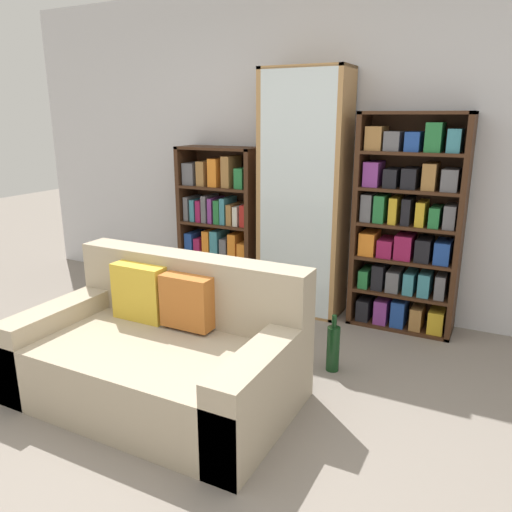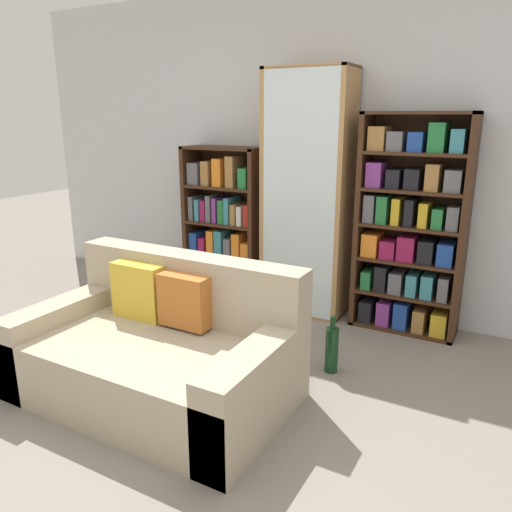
# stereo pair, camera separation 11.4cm
# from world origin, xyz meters

# --- Properties ---
(ground_plane) EXTENTS (16.00, 16.00, 0.00)m
(ground_plane) POSITION_xyz_m (0.00, 0.00, 0.00)
(ground_plane) COLOR gray
(wall_back) EXTENTS (6.55, 0.06, 2.70)m
(wall_back) POSITION_xyz_m (0.00, 2.38, 1.35)
(wall_back) COLOR silver
(wall_back) RESTS_ON ground
(couch) EXTENTS (1.61, 0.95, 0.81)m
(couch) POSITION_xyz_m (-0.41, 0.47, 0.27)
(couch) COLOR tan
(couch) RESTS_ON ground
(bookshelf_left) EXTENTS (0.75, 0.32, 1.38)m
(bookshelf_left) POSITION_xyz_m (-1.01, 2.18, 0.65)
(bookshelf_left) COLOR #3D2314
(bookshelf_left) RESTS_ON ground
(display_cabinet) EXTENTS (0.71, 0.36, 2.02)m
(display_cabinet) POSITION_xyz_m (-0.19, 2.16, 1.00)
(display_cabinet) COLOR #AD7F4C
(display_cabinet) RESTS_ON ground
(bookshelf_right) EXTENTS (0.80, 0.32, 1.68)m
(bookshelf_right) POSITION_xyz_m (0.66, 2.18, 0.81)
(bookshelf_right) COLOR #3D2314
(bookshelf_right) RESTS_ON ground
(wine_bottle) EXTENTS (0.09, 0.09, 0.40)m
(wine_bottle) POSITION_xyz_m (0.41, 1.22, 0.16)
(wine_bottle) COLOR #143819
(wine_bottle) RESTS_ON ground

